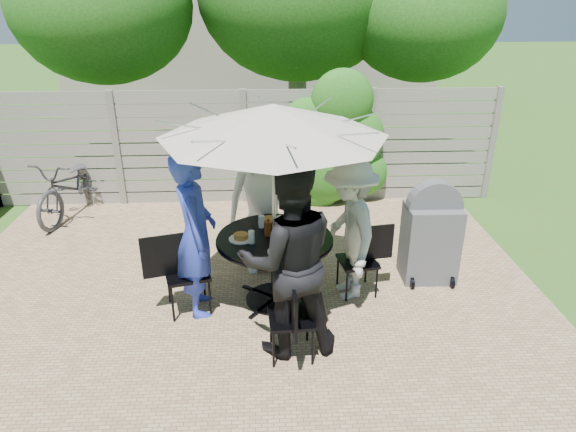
{
  "coord_description": "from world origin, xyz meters",
  "views": [
    {
      "loc": [
        0.31,
        -4.91,
        3.24
      ],
      "look_at": [
        0.55,
        0.22,
        0.96
      ],
      "focal_mm": 32.0,
      "sensor_mm": 36.0,
      "label": 1
    }
  ],
  "objects_px": {
    "bbq_grill": "(431,236)",
    "person_left": "(195,235)",
    "plate_back": "(270,221)",
    "bicycle": "(73,186)",
    "syrup_jug": "(268,228)",
    "plate_left": "(241,237)",
    "glass_left": "(251,237)",
    "chair_front": "(291,333)",
    "chair_left": "(187,288)",
    "coffee_cup": "(280,222)",
    "glass_right": "(296,225)",
    "glass_back": "(261,222)",
    "plate_right": "(307,232)",
    "person_front": "(289,261)",
    "umbrella": "(273,121)",
    "chair_right": "(358,274)",
    "patio_table": "(275,257)",
    "person_back": "(264,200)",
    "person_right": "(349,230)",
    "chair_back": "(263,243)",
    "plate_front": "(280,250)",
    "glass_front": "(289,241)"
  },
  "relations": [
    {
      "from": "umbrella",
      "to": "person_front",
      "type": "bearing_deg",
      "value": -82.27
    },
    {
      "from": "glass_back",
      "to": "person_right",
      "type": "bearing_deg",
      "value": -7.79
    },
    {
      "from": "chair_right",
      "to": "bicycle",
      "type": "xyz_separation_m",
      "value": [
        -3.99,
        2.45,
        0.23
      ]
    },
    {
      "from": "person_front",
      "to": "coffee_cup",
      "type": "distance_m",
      "value": 1.06
    },
    {
      "from": "plate_right",
      "to": "bbq_grill",
      "type": "relative_size",
      "value": 0.21
    },
    {
      "from": "glass_back",
      "to": "glass_left",
      "type": "bearing_deg",
      "value": -105.27
    },
    {
      "from": "plate_left",
      "to": "glass_left",
      "type": "height_order",
      "value": "glass_left"
    },
    {
      "from": "person_left",
      "to": "chair_front",
      "type": "bearing_deg",
      "value": -139.33
    },
    {
      "from": "bbq_grill",
      "to": "person_left",
      "type": "bearing_deg",
      "value": -168.05
    },
    {
      "from": "glass_right",
      "to": "coffee_cup",
      "type": "xyz_separation_m",
      "value": [
        -0.17,
        0.09,
        -0.01
      ]
    },
    {
      "from": "chair_right",
      "to": "glass_left",
      "type": "relative_size",
      "value": 6.01
    },
    {
      "from": "person_front",
      "to": "coffee_cup",
      "type": "bearing_deg",
      "value": -95.44
    },
    {
      "from": "glass_left",
      "to": "coffee_cup",
      "type": "distance_m",
      "value": 0.48
    },
    {
      "from": "umbrella",
      "to": "person_left",
      "type": "relative_size",
      "value": 1.42
    },
    {
      "from": "chair_right",
      "to": "patio_table",
      "type": "bearing_deg",
      "value": -1.25
    },
    {
      "from": "umbrella",
      "to": "glass_right",
      "type": "bearing_deg",
      "value": 29.73
    },
    {
      "from": "bicycle",
      "to": "coffee_cup",
      "type": "bearing_deg",
      "value": -24.82
    },
    {
      "from": "umbrella",
      "to": "person_back",
      "type": "xyz_separation_m",
      "value": [
        -0.11,
        0.82,
        -1.17
      ]
    },
    {
      "from": "person_front",
      "to": "glass_right",
      "type": "distance_m",
      "value": 0.97
    },
    {
      "from": "plate_left",
      "to": "syrup_jug",
      "type": "distance_m",
      "value": 0.31
    },
    {
      "from": "chair_left",
      "to": "bbq_grill",
      "type": "relative_size",
      "value": 0.74
    },
    {
      "from": "bbq_grill",
      "to": "person_front",
      "type": "bearing_deg",
      "value": -143.74
    },
    {
      "from": "chair_front",
      "to": "syrup_jug",
      "type": "distance_m",
      "value": 1.2
    },
    {
      "from": "chair_front",
      "to": "plate_back",
      "type": "bearing_deg",
      "value": 4.73
    },
    {
      "from": "person_left",
      "to": "chair_right",
      "type": "height_order",
      "value": "person_left"
    },
    {
      "from": "plate_front",
      "to": "plate_right",
      "type": "bearing_deg",
      "value": 52.73
    },
    {
      "from": "syrup_jug",
      "to": "glass_right",
      "type": "bearing_deg",
      "value": 17.47
    },
    {
      "from": "person_right",
      "to": "person_back",
      "type": "bearing_deg",
      "value": -135.0
    },
    {
      "from": "chair_front",
      "to": "chair_left",
      "type": "bearing_deg",
      "value": 49.84
    },
    {
      "from": "chair_front",
      "to": "person_right",
      "type": "xyz_separation_m",
      "value": [
        0.69,
        1.07,
        0.56
      ]
    },
    {
      "from": "chair_left",
      "to": "plate_back",
      "type": "distance_m",
      "value": 1.17
    },
    {
      "from": "chair_left",
      "to": "bbq_grill",
      "type": "bearing_deg",
      "value": -4.28
    },
    {
      "from": "patio_table",
      "to": "syrup_jug",
      "type": "height_order",
      "value": "syrup_jug"
    },
    {
      "from": "person_left",
      "to": "plate_back",
      "type": "bearing_deg",
      "value": -66.55
    },
    {
      "from": "chair_front",
      "to": "plate_back",
      "type": "xyz_separation_m",
      "value": [
        -0.18,
        1.31,
        0.57
      ]
    },
    {
      "from": "chair_left",
      "to": "glass_right",
      "type": "relative_size",
      "value": 6.72
    },
    {
      "from": "patio_table",
      "to": "syrup_jug",
      "type": "distance_m",
      "value": 0.33
    },
    {
      "from": "chair_left",
      "to": "person_front",
      "type": "height_order",
      "value": "person_front"
    },
    {
      "from": "person_back",
      "to": "glass_right",
      "type": "bearing_deg",
      "value": -70.3
    },
    {
      "from": "plate_right",
      "to": "glass_front",
      "type": "distance_m",
      "value": 0.37
    },
    {
      "from": "coffee_cup",
      "to": "plate_right",
      "type": "bearing_deg",
      "value": -32.51
    },
    {
      "from": "plate_front",
      "to": "glass_front",
      "type": "distance_m",
      "value": 0.15
    },
    {
      "from": "chair_back",
      "to": "plate_front",
      "type": "height_order",
      "value": "plate_front"
    },
    {
      "from": "plate_back",
      "to": "syrup_jug",
      "type": "height_order",
      "value": "syrup_jug"
    },
    {
      "from": "chair_left",
      "to": "bicycle",
      "type": "relative_size",
      "value": 0.51
    },
    {
      "from": "glass_right",
      "to": "umbrella",
      "type": "bearing_deg",
      "value": -150.27
    },
    {
      "from": "person_back",
      "to": "glass_back",
      "type": "distance_m",
      "value": 0.58
    },
    {
      "from": "chair_front",
      "to": "plate_left",
      "type": "distance_m",
      "value": 1.18
    },
    {
      "from": "bicycle",
      "to": "syrup_jug",
      "type": "bearing_deg",
      "value": -28.25
    },
    {
      "from": "person_front",
      "to": "chair_back",
      "type": "bearing_deg",
      "value": -90.01
    }
  ]
}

